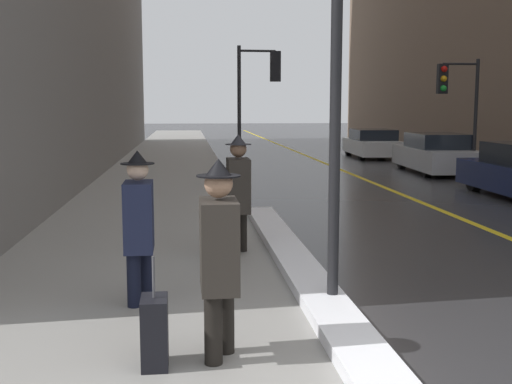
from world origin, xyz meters
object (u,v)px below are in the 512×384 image
at_px(parked_car_silver, 436,154).
at_px(rolling_suitcase, 155,332).
at_px(parked_car_white, 372,144).
at_px(pedestrian_nearside, 139,221).
at_px(pedestrian_trailing, 238,189).
at_px(lamp_post, 336,71).
at_px(traffic_light_near, 261,83).
at_px(pedestrian_in_fedora, 219,252).
at_px(traffic_light_far, 455,92).

relative_size(parked_car_silver, rolling_suitcase, 4.89).
xyz_separation_m(parked_car_white, rolling_suitcase, (-8.26, -21.77, -0.27)).
height_order(pedestrian_nearside, parked_car_silver, pedestrian_nearside).
height_order(pedestrian_trailing, parked_car_white, pedestrian_trailing).
height_order(parked_car_white, rolling_suitcase, parked_car_white).
distance_m(lamp_post, pedestrian_nearside, 2.64).
bearing_deg(parked_car_silver, pedestrian_trailing, 149.53).
bearing_deg(parked_car_silver, rolling_suitcase, 154.19).
bearing_deg(traffic_light_near, pedestrian_in_fedora, -100.17).
bearing_deg(traffic_light_far, pedestrian_nearside, 55.47).
distance_m(traffic_light_far, pedestrian_nearside, 14.99).
height_order(traffic_light_near, pedestrian_nearside, traffic_light_near).
bearing_deg(pedestrian_nearside, rolling_suitcase, 7.16).
distance_m(traffic_light_near, traffic_light_far, 5.95).
bearing_deg(traffic_light_near, pedestrian_trailing, -100.60).
height_order(lamp_post, parked_car_silver, lamp_post).
distance_m(lamp_post, rolling_suitcase, 3.23).
relative_size(pedestrian_in_fedora, rolling_suitcase, 1.83).
xyz_separation_m(pedestrian_in_fedora, parked_car_white, (7.71, 21.66, -0.37)).
height_order(traffic_light_far, parked_car_silver, traffic_light_far).
bearing_deg(pedestrian_nearside, parked_car_silver, 146.37).
height_order(lamp_post, traffic_light_far, lamp_post).
height_order(pedestrian_nearside, rolling_suitcase, pedestrian_nearside).
distance_m(traffic_light_far, pedestrian_in_fedora, 15.94).
bearing_deg(lamp_post, pedestrian_trailing, 107.13).
xyz_separation_m(lamp_post, traffic_light_far, (6.63, 12.39, 0.08)).
relative_size(pedestrian_in_fedora, pedestrian_trailing, 0.98).
distance_m(parked_car_silver, rolling_suitcase, 17.46).
distance_m(traffic_light_near, parked_car_silver, 6.46).
relative_size(traffic_light_far, parked_car_white, 0.82).
bearing_deg(rolling_suitcase, lamp_post, 127.66).
bearing_deg(parked_car_silver, traffic_light_near, 103.07).
relative_size(pedestrian_nearside, parked_car_white, 0.38).
bearing_deg(pedestrian_in_fedora, traffic_light_near, 171.31).
xyz_separation_m(traffic_light_near, pedestrian_nearside, (-2.78, -12.45, -1.94)).
xyz_separation_m(pedestrian_nearside, parked_car_white, (8.50, 20.01, -0.35)).
height_order(traffic_light_far, rolling_suitcase, traffic_light_far).
bearing_deg(parked_car_white, traffic_light_near, 145.89).
bearing_deg(lamp_post, parked_car_silver, 64.19).
bearing_deg(pedestrian_trailing, rolling_suitcase, -14.80).
relative_size(parked_car_white, rolling_suitcase, 4.66).
height_order(traffic_light_near, traffic_light_far, traffic_light_near).
xyz_separation_m(traffic_light_near, pedestrian_trailing, (-1.51, -10.13, -1.90)).
bearing_deg(parked_car_white, pedestrian_nearside, 159.99).
relative_size(traffic_light_far, pedestrian_nearside, 2.12).
relative_size(lamp_post, pedestrian_nearside, 2.43).
bearing_deg(traffic_light_near, lamp_post, -95.26).
distance_m(pedestrian_in_fedora, pedestrian_nearside, 1.83).
relative_size(pedestrian_trailing, parked_car_white, 0.40).
bearing_deg(traffic_light_near, parked_car_silver, 7.59).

